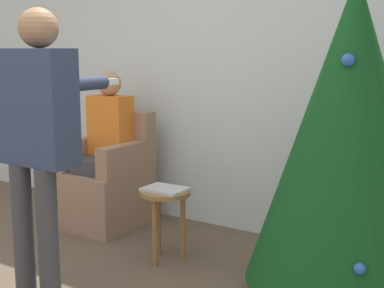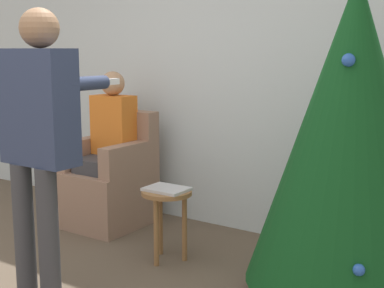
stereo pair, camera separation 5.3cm
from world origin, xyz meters
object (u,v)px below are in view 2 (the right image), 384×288
object	(u,v)px
christmas_tree	(351,133)
person_seated	(108,141)
person_standing	(39,128)
armchair	(110,182)
side_stool	(167,204)

from	to	relation	value
christmas_tree	person_seated	bearing A→B (deg)	173.04
person_seated	person_standing	world-z (taller)	person_standing
armchair	side_stool	size ratio (longest dim) A/B	1.88
side_stool	person_seated	bearing A→B (deg)	157.57
side_stool	armchair	bearing A→B (deg)	156.42
armchair	person_seated	xyz separation A→B (m)	(0.00, -0.02, 0.36)
armchair	person_standing	bearing A→B (deg)	-62.90
christmas_tree	side_stool	xyz separation A→B (m)	(-1.23, -0.11, -0.59)
christmas_tree	person_standing	world-z (taller)	christmas_tree
armchair	person_seated	distance (m)	0.36
person_standing	side_stool	distance (m)	1.11
christmas_tree	person_standing	xyz separation A→B (m)	(-1.47, -0.99, 0.03)
person_seated	side_stool	size ratio (longest dim) A/B	2.55
person_standing	side_stool	size ratio (longest dim) A/B	3.35
christmas_tree	person_seated	xyz separation A→B (m)	(-2.12, 0.26, -0.28)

